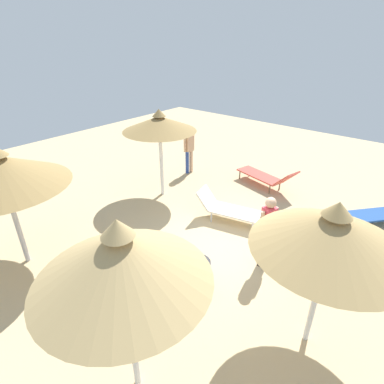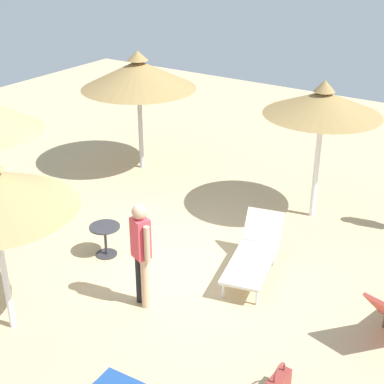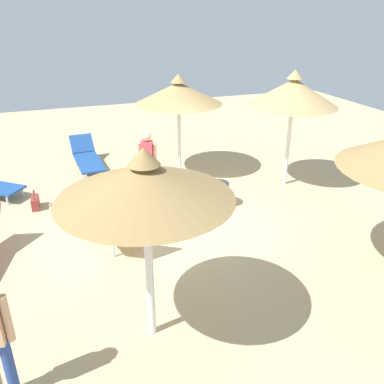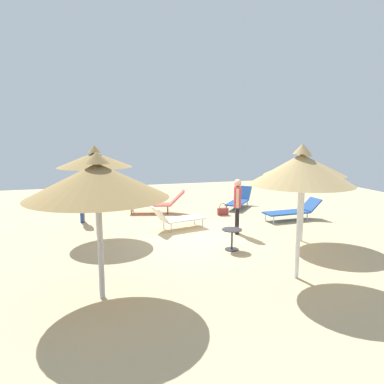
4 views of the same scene
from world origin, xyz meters
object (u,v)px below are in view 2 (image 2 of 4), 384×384
Objects in this scene: parasol_umbrella_center at (138,74)px; person_standing_edge at (141,249)px; parasol_umbrella_edge at (323,103)px; handbag at (278,383)px; side_table_round at (105,235)px; lounge_chair_near_left at (254,253)px.

person_standing_edge is at bearing -141.65° from parasol_umbrella_center.
parasol_umbrella_edge is at bearing -90.81° from parasol_umbrella_center.
side_table_round is at bearing 71.98° from handbag.
side_table_round is at bearing 61.80° from person_standing_edge.
lounge_chair_near_left reaches higher than handbag.
lounge_chair_near_left is 2.09m from person_standing_edge.
lounge_chair_near_left is at bearing -179.99° from parasol_umbrella_edge.
handbag is at bearing -128.96° from parasol_umbrella_center.
handbag is (-4.79, -1.55, -2.20)m from parasol_umbrella_edge.
handbag is (-4.85, -6.00, -2.13)m from parasol_umbrella_center.
parasol_umbrella_center reaches higher than parasol_umbrella_edge.
lounge_chair_near_left is 1.08× the size of person_standing_edge.
parasol_umbrella_center is 8.01m from handbag.
parasol_umbrella_center is at bearing 59.64° from lounge_chair_near_left.
parasol_umbrella_edge is 4.58m from person_standing_edge.
parasol_umbrella_center reaches higher than lounge_chair_near_left.
parasol_umbrella_edge reaches higher than side_table_round.
side_table_round is (0.78, 1.45, -0.61)m from person_standing_edge.
handbag is at bearing -162.04° from parasol_umbrella_edge.
lounge_chair_near_left is at bearing -120.36° from parasol_umbrella_center.
person_standing_edge is 3.00× the size of side_table_round.
handbag is at bearing -101.68° from person_standing_edge.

